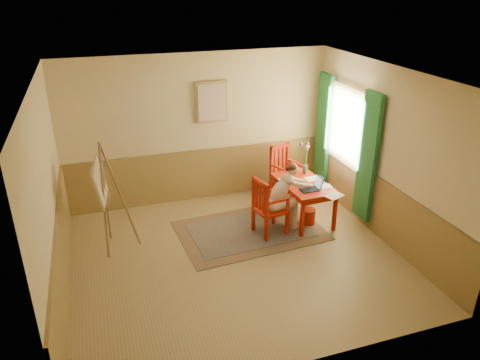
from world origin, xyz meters
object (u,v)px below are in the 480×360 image
object	(u,v)px
chair_left	(268,207)
chair_back	(285,173)
laptop	(312,187)
figure	(283,195)
table	(303,187)
easel	(103,187)

from	to	relation	value
chair_left	chair_back	world-z (taller)	chair_back
chair_back	laptop	size ratio (longest dim) A/B	2.92
figure	laptop	bearing A→B (deg)	-7.13
table	laptop	bearing A→B (deg)	-87.22
chair_back	easel	distance (m)	3.50
table	figure	size ratio (longest dim) A/B	1.02
chair_left	figure	size ratio (longest dim) A/B	0.85
laptop	easel	bearing A→B (deg)	172.87
figure	easel	bearing A→B (deg)	172.87
laptop	table	bearing A→B (deg)	92.78
chair_back	easel	size ratio (longest dim) A/B	0.59
figure	table	bearing A→B (deg)	26.21
table	chair_left	bearing A→B (deg)	-159.65
chair_left	chair_back	bearing A→B (deg)	55.54
table	easel	size ratio (longest dim) A/B	0.69
table	chair_back	distance (m)	0.90
chair_back	figure	world-z (taller)	figure
table	easel	bearing A→B (deg)	177.96
laptop	easel	xyz separation A→B (m)	(-3.35, 0.42, 0.30)
figure	easel	world-z (taller)	easel
chair_left	laptop	bearing A→B (deg)	-0.92
table	easel	world-z (taller)	easel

